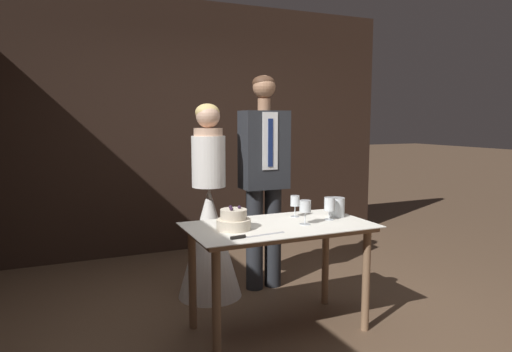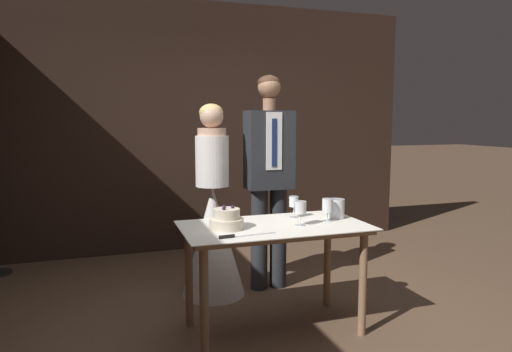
% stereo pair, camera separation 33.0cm
% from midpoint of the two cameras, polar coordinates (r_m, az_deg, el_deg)
% --- Properties ---
extents(ground_plane, '(40.00, 40.00, 0.00)m').
position_cam_midpoint_polar(ground_plane, '(3.41, 4.30, -19.07)').
color(ground_plane, brown).
extents(wall_back, '(5.18, 0.12, 2.83)m').
position_cam_midpoint_polar(wall_back, '(5.32, -5.49, 6.07)').
color(wall_back, black).
rests_on(wall_back, ground_plane).
extents(cake_table, '(1.30, 0.71, 0.77)m').
position_cam_midpoint_polar(cake_table, '(3.23, 5.23, -7.91)').
color(cake_table, '#8E6B4C').
rests_on(cake_table, ground_plane).
extents(tiered_cake, '(0.23, 0.23, 0.16)m').
position_cam_midpoint_polar(tiered_cake, '(3.07, -0.61, -5.55)').
color(tiered_cake, beige).
rests_on(tiered_cake, cake_table).
extents(cake_knife, '(0.39, 0.06, 0.02)m').
position_cam_midpoint_polar(cake_knife, '(2.87, 0.89, -7.54)').
color(cake_knife, silver).
rests_on(cake_knife, cake_table).
extents(wine_glass_near, '(0.08, 0.08, 0.17)m').
position_cam_midpoint_polar(wine_glass_near, '(3.19, 8.55, -4.04)').
color(wine_glass_near, silver).
rests_on(wine_glass_near, cake_table).
extents(wine_glass_middle, '(0.08, 0.08, 0.17)m').
position_cam_midpoint_polar(wine_glass_middle, '(3.36, 11.74, -3.78)').
color(wine_glass_middle, silver).
rests_on(wine_glass_middle, cake_table).
extents(wine_glass_far, '(0.07, 0.07, 0.16)m').
position_cam_midpoint_polar(wine_glass_far, '(3.44, 7.49, -3.35)').
color(wine_glass_far, silver).
rests_on(wine_glass_far, cake_table).
extents(hurricane_candle, '(0.12, 0.12, 0.15)m').
position_cam_midpoint_polar(hurricane_candle, '(3.48, 12.71, -4.08)').
color(hurricane_candle, silver).
rests_on(hurricane_candle, cake_table).
extents(bride, '(0.54, 0.54, 1.63)m').
position_cam_midpoint_polar(bride, '(3.90, -2.99, -6.35)').
color(bride, white).
rests_on(bride, ground_plane).
extents(groom, '(0.40, 0.25, 1.88)m').
position_cam_midpoint_polar(groom, '(3.99, 4.00, 0.35)').
color(groom, '#282B30').
rests_on(groom, ground_plane).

